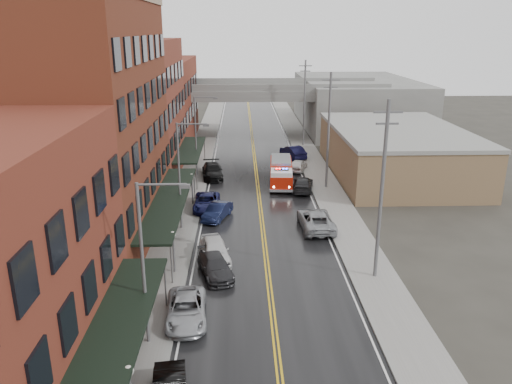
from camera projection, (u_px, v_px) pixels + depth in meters
name	position (u px, v px, depth m)	size (l,w,h in m)	color
road	(260.00, 204.00, 47.78)	(11.00, 160.00, 0.02)	black
sidewalk_left	(183.00, 204.00, 47.55)	(3.00, 160.00, 0.15)	slate
sidewalk_right	(336.00, 203.00, 47.98)	(3.00, 160.00, 0.15)	slate
curb_left	(201.00, 204.00, 47.59)	(0.30, 160.00, 0.15)	gray
curb_right	(318.00, 203.00, 47.93)	(0.30, 160.00, 0.15)	gray
brick_building_b	(89.00, 126.00, 37.94)	(9.00, 20.00, 18.00)	#5A2617
brick_building_c	(136.00, 110.00, 55.03)	(9.00, 15.00, 15.00)	brown
brick_building_far	(161.00, 102.00, 72.12)	(9.00, 20.00, 12.00)	maroon
tan_building	(396.00, 153.00, 56.98)	(14.00, 22.00, 5.00)	#7F6144
right_far_block	(356.00, 103.00, 85.07)	(18.00, 30.00, 8.00)	slate
awning_0	(113.00, 340.00, 21.94)	(2.60, 16.00, 3.09)	black
awning_1	(170.00, 200.00, 39.98)	(2.60, 18.00, 3.09)	black
awning_2	(191.00, 149.00, 56.61)	(2.60, 13.00, 3.09)	black
globe_lamp_0	(130.00, 383.00, 20.28)	(0.44, 0.44, 3.12)	#59595B
globe_lamp_1	(173.00, 243.00, 33.58)	(0.44, 0.44, 3.12)	#59595B
globe_lamp_2	(192.00, 182.00, 46.88)	(0.44, 0.44, 3.12)	#59595B
street_lamp_0	(147.00, 255.00, 25.08)	(2.64, 0.22, 9.00)	#59595B
street_lamp_1	(182.00, 170.00, 40.28)	(2.64, 0.22, 9.00)	#59595B
street_lamp_2	(198.00, 131.00, 55.47)	(2.64, 0.22, 9.00)	#59595B
utility_pole_0	(382.00, 189.00, 31.79)	(1.80, 0.24, 12.00)	#59595B
utility_pole_1	(329.00, 129.00, 50.78)	(1.80, 0.24, 12.00)	#59595B
utility_pole_2	(304.00, 102.00, 69.78)	(1.80, 0.24, 12.00)	#59595B
overpass	(252.00, 98.00, 76.31)	(40.00, 10.00, 7.50)	slate
fire_truck	(281.00, 172.00, 53.41)	(3.30, 7.40, 2.65)	#B01908
parked_car_left_2	(186.00, 310.00, 28.62)	(2.25, 4.89, 1.36)	#A0A3A8
parked_car_left_3	(215.00, 266.00, 33.89)	(1.87, 4.60, 1.33)	#252528
parked_car_left_4	(215.00, 250.00, 36.04)	(1.91, 4.74, 1.62)	silver
parked_car_left_5	(217.00, 211.00, 43.99)	(1.46, 4.19, 1.38)	black
parked_car_left_6	(207.00, 202.00, 46.28)	(2.33, 5.05, 1.40)	#131647
parked_car_left_7	(212.00, 171.00, 56.13)	(2.21, 5.44, 1.58)	black
parked_car_right_0	(316.00, 220.00, 41.78)	(2.64, 5.71, 1.59)	gray
parked_car_right_1	(303.00, 184.00, 51.69)	(1.99, 4.90, 1.42)	black
parked_car_right_2	(298.00, 165.00, 58.93)	(1.63, 4.05, 1.38)	white
parked_car_right_3	(293.00, 152.00, 64.73)	(1.75, 5.01, 1.65)	black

